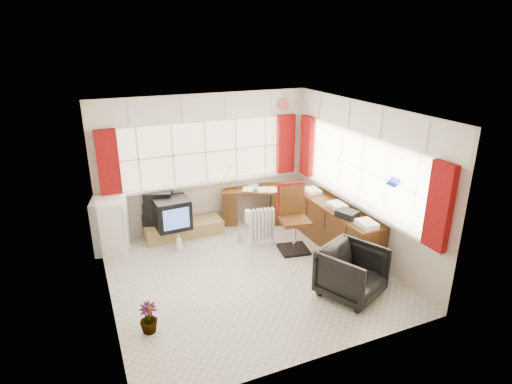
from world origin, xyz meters
The scene contains 20 objects.
ground centered at (0.00, 0.00, 0.00)m, with size 4.00×4.00×0.00m, color beige.
room_walls centered at (0.00, 0.00, 1.50)m, with size 4.00×4.00×4.00m.
window_back centered at (0.00, 1.94, 0.95)m, with size 3.70×0.12×3.60m.
window_right centered at (1.94, 0.00, 0.95)m, with size 0.12×3.70×3.60m.
curtains centered at (0.92, 0.93, 1.46)m, with size 3.83×3.83×1.15m.
overhead_cabinets centered at (0.98, 0.98, 2.25)m, with size 3.98×3.98×0.48m.
desk centered at (0.88, 1.80, 0.38)m, with size 1.34×0.99×0.72m.
desk_lamp centered at (0.46, 2.00, 1.00)m, with size 0.17×0.15×0.44m.
task_chair centered at (1.03, 0.51, 0.61)m, with size 0.55×0.58×1.15m.
office_chair centered at (1.12, -1.09, 0.36)m, with size 0.78×0.80×0.73m, color black.
radiator centered at (0.60, 0.81, 0.27)m, with size 0.46×0.23×0.67m.
credenza centered at (1.73, 0.20, 0.39)m, with size 0.50×2.00×0.85m.
file_tray centered at (1.63, -0.19, 0.80)m, with size 0.25×0.32×0.11m, color black.
tv_bench centered at (-0.55, 1.72, 0.12)m, with size 1.40×0.50×0.25m, color tan.
crt_tv centered at (-0.77, 1.60, 0.52)m, with size 0.61×0.58×0.53m.
hifi_stack centered at (-0.94, 1.90, 0.53)m, with size 0.66×0.53×0.60m.
mini_fridge centered at (-1.80, 1.64, 0.46)m, with size 0.64×0.65×0.92m.
spray_bottle_a centered at (-0.78, 1.19, 0.14)m, with size 0.11×0.11×0.29m, color silver.
spray_bottle_b centered at (0.29, 1.07, 0.10)m, with size 0.09×0.09×0.20m, color #8ACEC3.
flower_vase centered at (-1.63, -0.77, 0.20)m, with size 0.22×0.22×0.40m, color black.
Camera 1 is at (-2.16, -5.31, 3.48)m, focal length 30.00 mm.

